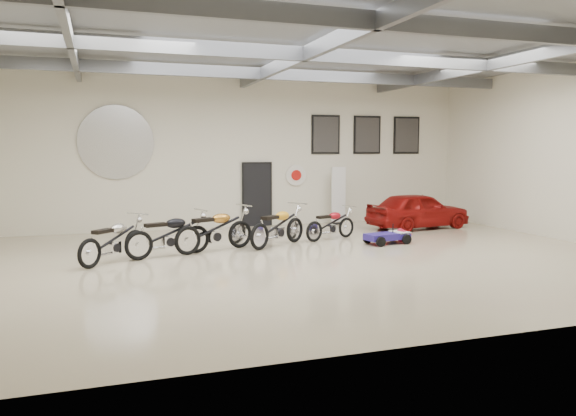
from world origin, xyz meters
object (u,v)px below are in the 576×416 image
object	(u,v)px
banner_stand	(338,196)
go_kart	(391,233)
motorcycle_red	(331,223)
motorcycle_black	(169,234)
motorcycle_gold	(215,229)
vintage_car	(418,210)
motorcycle_yellow	(278,225)
motorcycle_silver	(113,240)

from	to	relation	value
banner_stand	go_kart	world-z (taller)	banner_stand
go_kart	motorcycle_red	bearing A→B (deg)	130.67
motorcycle_black	motorcycle_gold	size ratio (longest dim) A/B	0.96
banner_stand	go_kart	xyz separation A→B (m)	(-0.26, -4.19, -0.69)
vintage_car	motorcycle_yellow	bearing A→B (deg)	100.40
banner_stand	motorcycle_yellow	bearing A→B (deg)	-139.12
motorcycle_silver	motorcycle_gold	xyz separation A→B (m)	(2.48, 0.66, 0.04)
banner_stand	motorcycle_gold	distance (m)	6.39
motorcycle_gold	motorcycle_red	world-z (taller)	motorcycle_gold
banner_stand	motorcycle_silver	bearing A→B (deg)	-155.48
motorcycle_gold	go_kart	bearing A→B (deg)	-25.93
motorcycle_gold	go_kart	xyz separation A→B (m)	(4.85, -0.37, -0.30)
motorcycle_black	motorcycle_yellow	world-z (taller)	motorcycle_yellow
banner_stand	vintage_car	distance (m)	2.77
motorcycle_red	motorcycle_yellow	bearing A→B (deg)	175.94
banner_stand	motorcycle_gold	bearing A→B (deg)	-149.27
banner_stand	motorcycle_silver	world-z (taller)	banner_stand
motorcycle_silver	motorcycle_gold	distance (m)	2.57
motorcycle_black	go_kart	world-z (taller)	motorcycle_black
banner_stand	motorcycle_yellow	distance (m)	4.92
motorcycle_silver	motorcycle_yellow	bearing A→B (deg)	-33.61
motorcycle_red	vintage_car	xyz separation A→B (m)	(3.62, 1.21, 0.12)
motorcycle_gold	motorcycle_red	distance (m)	3.61
motorcycle_gold	motorcycle_black	bearing A→B (deg)	173.83
motorcycle_black	motorcycle_gold	world-z (taller)	motorcycle_gold
motorcycle_gold	motorcycle_red	xyz separation A→B (m)	(3.52, 0.77, -0.11)
motorcycle_gold	vintage_car	xyz separation A→B (m)	(7.15, 1.99, 0.02)
banner_stand	motorcycle_black	distance (m)	7.55
motorcycle_silver	vintage_car	distance (m)	9.99
motorcycle_red	go_kart	size ratio (longest dim) A/B	1.18
motorcycle_red	motorcycle_gold	bearing A→B (deg)	171.37
motorcycle_silver	motorcycle_yellow	distance (m)	4.34
motorcycle_black	go_kart	xyz separation A→B (m)	(6.04, -0.04, -0.28)
motorcycle_black	motorcycle_yellow	size ratio (longest dim) A/B	1.00
motorcycle_black	go_kart	distance (m)	6.04
vintage_car	motorcycle_black	bearing A→B (deg)	97.91
motorcycle_silver	motorcycle_black	size ratio (longest dim) A/B	0.96
motorcycle_black	motorcycle_red	distance (m)	4.84
banner_stand	motorcycle_red	distance (m)	3.47
motorcycle_silver	go_kart	size ratio (longest dim) A/B	1.34
motorcycle_red	go_kart	bearing A→B (deg)	-61.88
motorcycle_red	vintage_car	size ratio (longest dim) A/B	0.52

